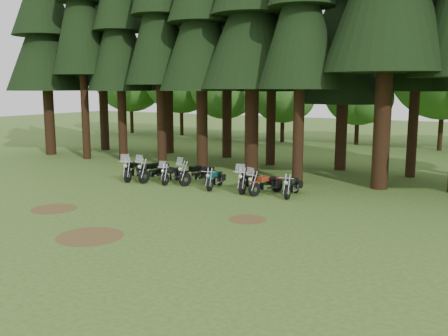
{
  "coord_description": "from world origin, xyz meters",
  "views": [
    {
      "loc": [
        12.8,
        -15.46,
        4.88
      ],
      "look_at": [
        0.87,
        5.0,
        1.0
      ],
      "focal_mm": 40.0,
      "sensor_mm": 36.0,
      "label": 1
    }
  ],
  "objects_px": {
    "motorcycle_0": "(134,170)",
    "motorcycle_3": "(198,174)",
    "motorcycle_4": "(215,180)",
    "motorcycle_2": "(172,175)",
    "motorcycle_6": "(266,184)",
    "motorcycle_5": "(248,181)",
    "motorcycle_7": "(292,187)",
    "motorcycle_1": "(155,171)"
  },
  "relations": [
    {
      "from": "motorcycle_2",
      "to": "motorcycle_7",
      "type": "xyz_separation_m",
      "value": [
        6.54,
        0.2,
        0.0
      ]
    },
    {
      "from": "motorcycle_7",
      "to": "motorcycle_4",
      "type": "bearing_deg",
      "value": 177.45
    },
    {
      "from": "motorcycle_4",
      "to": "motorcycle_2",
      "type": "bearing_deg",
      "value": 167.39
    },
    {
      "from": "motorcycle_5",
      "to": "motorcycle_7",
      "type": "bearing_deg",
      "value": -7.78
    },
    {
      "from": "motorcycle_0",
      "to": "motorcycle_4",
      "type": "distance_m",
      "value": 4.9
    },
    {
      "from": "motorcycle_1",
      "to": "motorcycle_6",
      "type": "distance_m",
      "value": 6.39
    },
    {
      "from": "motorcycle_3",
      "to": "motorcycle_0",
      "type": "bearing_deg",
      "value": -150.09
    },
    {
      "from": "motorcycle_2",
      "to": "motorcycle_4",
      "type": "distance_m",
      "value": 2.64
    },
    {
      "from": "motorcycle_4",
      "to": "motorcycle_7",
      "type": "relative_size",
      "value": 0.99
    },
    {
      "from": "motorcycle_6",
      "to": "motorcycle_7",
      "type": "bearing_deg",
      "value": 28.72
    },
    {
      "from": "motorcycle_0",
      "to": "motorcycle_1",
      "type": "xyz_separation_m",
      "value": [
        1.2,
        0.26,
        -0.0
      ]
    },
    {
      "from": "motorcycle_4",
      "to": "motorcycle_5",
      "type": "xyz_separation_m",
      "value": [
        1.67,
        0.23,
        0.06
      ]
    },
    {
      "from": "motorcycle_0",
      "to": "motorcycle_1",
      "type": "distance_m",
      "value": 1.23
    },
    {
      "from": "motorcycle_2",
      "to": "motorcycle_1",
      "type": "bearing_deg",
      "value": 172.55
    },
    {
      "from": "motorcycle_1",
      "to": "motorcycle_2",
      "type": "height_order",
      "value": "motorcycle_1"
    },
    {
      "from": "motorcycle_0",
      "to": "motorcycle_6",
      "type": "height_order",
      "value": "motorcycle_0"
    },
    {
      "from": "motorcycle_3",
      "to": "motorcycle_6",
      "type": "relative_size",
      "value": 1.1
    },
    {
      "from": "motorcycle_4",
      "to": "motorcycle_6",
      "type": "bearing_deg",
      "value": -10.26
    },
    {
      "from": "motorcycle_0",
      "to": "motorcycle_4",
      "type": "relative_size",
      "value": 1.17
    },
    {
      "from": "motorcycle_2",
      "to": "motorcycle_7",
      "type": "bearing_deg",
      "value": -6.99
    },
    {
      "from": "motorcycle_4",
      "to": "motorcycle_6",
      "type": "height_order",
      "value": "motorcycle_6"
    },
    {
      "from": "motorcycle_0",
      "to": "motorcycle_5",
      "type": "bearing_deg",
      "value": -14.56
    },
    {
      "from": "motorcycle_1",
      "to": "motorcycle_6",
      "type": "bearing_deg",
      "value": 5.14
    },
    {
      "from": "motorcycle_3",
      "to": "motorcycle_6",
      "type": "xyz_separation_m",
      "value": [
        3.98,
        -0.4,
        -0.05
      ]
    },
    {
      "from": "motorcycle_4",
      "to": "motorcycle_5",
      "type": "distance_m",
      "value": 1.69
    },
    {
      "from": "motorcycle_3",
      "to": "motorcycle_4",
      "type": "relative_size",
      "value": 1.14
    },
    {
      "from": "motorcycle_1",
      "to": "motorcycle_5",
      "type": "xyz_separation_m",
      "value": [
        5.37,
        0.2,
        -0.02
      ]
    },
    {
      "from": "motorcycle_4",
      "to": "motorcycle_6",
      "type": "distance_m",
      "value": 2.7
    },
    {
      "from": "motorcycle_6",
      "to": "motorcycle_3",
      "type": "bearing_deg",
      "value": -166.77
    },
    {
      "from": "motorcycle_1",
      "to": "motorcycle_2",
      "type": "xyz_separation_m",
      "value": [
        1.06,
        0.02,
        -0.08
      ]
    },
    {
      "from": "motorcycle_6",
      "to": "motorcycle_7",
      "type": "height_order",
      "value": "motorcycle_6"
    },
    {
      "from": "motorcycle_0",
      "to": "motorcycle_4",
      "type": "xyz_separation_m",
      "value": [
        4.9,
        0.22,
        -0.08
      ]
    },
    {
      "from": "motorcycle_5",
      "to": "motorcycle_6",
      "type": "bearing_deg",
      "value": -18.59
    },
    {
      "from": "motorcycle_3",
      "to": "motorcycle_5",
      "type": "xyz_separation_m",
      "value": [
        2.96,
        -0.21,
        -0.01
      ]
    },
    {
      "from": "motorcycle_2",
      "to": "motorcycle_6",
      "type": "xyz_separation_m",
      "value": [
        5.33,
        -0.01,
        0.03
      ]
    },
    {
      "from": "motorcycle_0",
      "to": "motorcycle_3",
      "type": "relative_size",
      "value": 1.02
    },
    {
      "from": "motorcycle_4",
      "to": "motorcycle_0",
      "type": "bearing_deg",
      "value": 171.28
    },
    {
      "from": "motorcycle_4",
      "to": "motorcycle_5",
      "type": "bearing_deg",
      "value": -3.41
    },
    {
      "from": "motorcycle_2",
      "to": "motorcycle_3",
      "type": "bearing_deg",
      "value": 7.25
    },
    {
      "from": "motorcycle_6",
      "to": "motorcycle_7",
      "type": "relative_size",
      "value": 1.03
    },
    {
      "from": "motorcycle_3",
      "to": "motorcycle_2",
      "type": "bearing_deg",
      "value": -144.6
    },
    {
      "from": "motorcycle_2",
      "to": "motorcycle_3",
      "type": "distance_m",
      "value": 1.41
    }
  ]
}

